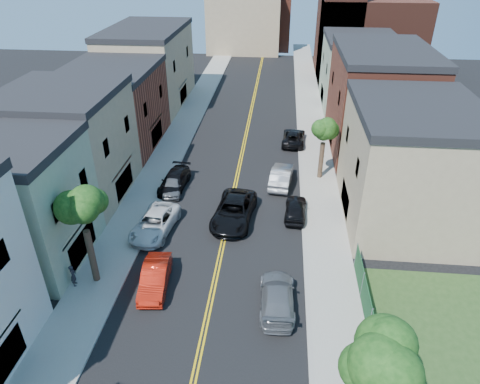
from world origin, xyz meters
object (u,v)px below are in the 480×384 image
(black_car_left, at_px, (174,181))
(dark_car_right_far, at_px, (294,137))
(white_pickup, at_px, (155,223))
(black_car_right, at_px, (296,209))
(pedestrian_left, at_px, (73,275))
(grey_car_left, at_px, (173,185))
(black_suv_lane, at_px, (234,211))
(red_sedan, at_px, (155,278))
(grey_car_right, at_px, (277,297))
(silver_car_right, at_px, (281,176))

(black_car_left, relative_size, dark_car_right_far, 0.98)
(white_pickup, xyz_separation_m, black_car_right, (10.96, 3.25, -0.05))
(white_pickup, height_order, pedestrian_left, pedestrian_left)
(dark_car_right_far, bearing_deg, grey_car_left, 50.89)
(black_car_right, distance_m, black_suv_lane, 5.12)
(red_sedan, relative_size, black_car_left, 0.91)
(dark_car_right_far, bearing_deg, black_car_left, 48.97)
(grey_car_right, bearing_deg, pedestrian_left, -3.85)
(white_pickup, distance_m, grey_car_left, 6.16)
(black_car_left, xyz_separation_m, pedestrian_left, (-3.60, -13.51, 0.20))
(red_sedan, distance_m, white_pickup, 6.30)
(red_sedan, bearing_deg, white_pickup, 99.73)
(red_sedan, xyz_separation_m, white_pickup, (-1.66, 6.08, 0.02))
(dark_car_right_far, bearing_deg, grey_car_right, 90.74)
(grey_car_right, bearing_deg, red_sedan, -8.79)
(red_sedan, height_order, grey_car_right, red_sedan)
(white_pickup, relative_size, black_car_left, 1.10)
(dark_car_right_far, relative_size, black_suv_lane, 0.81)
(silver_car_right, bearing_deg, grey_car_left, 20.22)
(black_suv_lane, bearing_deg, grey_car_left, 152.01)
(silver_car_right, bearing_deg, white_pickup, 47.81)
(black_car_left, xyz_separation_m, dark_car_right_far, (11.00, 11.11, -0.02))
(black_car_left, height_order, black_suv_lane, black_suv_lane)
(grey_car_left, height_order, black_car_right, black_car_right)
(silver_car_right, distance_m, pedestrian_left, 20.18)
(black_car_left, bearing_deg, pedestrian_left, -100.40)
(grey_car_left, relative_size, black_suv_lane, 0.63)
(white_pickup, height_order, black_car_right, white_pickup)
(black_car_left, distance_m, black_suv_lane, 7.67)
(white_pickup, distance_m, silver_car_right, 12.94)
(grey_car_right, height_order, dark_car_right_far, grey_car_right)
(red_sedan, height_order, pedestrian_left, pedestrian_left)
(red_sedan, height_order, silver_car_right, silver_car_right)
(black_car_right, height_order, silver_car_right, silver_car_right)
(white_pickup, relative_size, grey_car_right, 1.08)
(grey_car_left, xyz_separation_m, black_car_left, (0.00, 0.77, 0.05))
(red_sedan, xyz_separation_m, black_car_right, (9.30, 9.33, -0.03))
(grey_car_left, bearing_deg, black_car_left, 82.78)
(red_sedan, bearing_deg, dark_car_right_far, 63.40)
(black_car_left, bearing_deg, silver_car_right, 14.00)
(pedestrian_left, bearing_deg, dark_car_right_far, -46.60)
(grey_car_right, relative_size, black_car_right, 1.22)
(pedestrian_left, bearing_deg, black_car_right, -71.98)
(silver_car_right, bearing_deg, black_suv_lane, 66.10)
(grey_car_right, height_order, pedestrian_left, pedestrian_left)
(black_car_right, distance_m, pedestrian_left, 17.60)
(silver_car_right, height_order, black_suv_lane, black_suv_lane)
(grey_car_right, bearing_deg, black_car_right, -98.88)
(dark_car_right_far, bearing_deg, silver_car_right, 86.15)
(red_sedan, xyz_separation_m, black_car_left, (-1.70, 13.01, -0.02))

